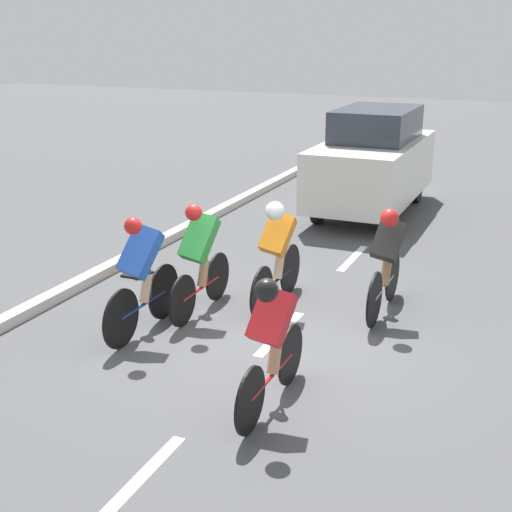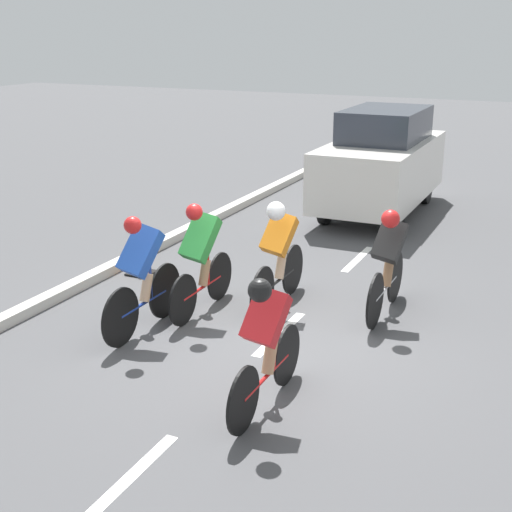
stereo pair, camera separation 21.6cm
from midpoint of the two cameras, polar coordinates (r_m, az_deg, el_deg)
ground_plane at (r=8.61m, az=0.95°, el=-6.50°), size 60.00×60.00×0.00m
lane_stripe_near at (r=6.23m, az=-10.46°, el=-17.25°), size 0.12×1.40×0.01m
lane_stripe_mid at (r=8.70m, az=1.22°, el=-6.20°), size 0.12×1.40×0.01m
lane_stripe_far at (r=11.53m, az=7.22°, el=-0.16°), size 0.12×1.40×0.01m
curb at (r=10.22m, az=-15.65°, el=-2.72°), size 0.20×24.41×0.14m
cyclist_red at (r=6.74m, az=0.30°, el=-6.61°), size 0.39×1.68×1.45m
cyclist_black at (r=9.10m, az=9.74°, el=-0.20°), size 0.41×1.69×1.47m
cyclist_orange at (r=9.20m, az=1.01°, el=0.46°), size 0.41×1.72×1.50m
cyclist_green at (r=9.02m, az=-5.22°, el=0.03°), size 0.41×1.64×1.53m
cyclist_blue at (r=8.52m, az=-9.88°, el=-1.34°), size 0.44×1.67×1.53m
support_car at (r=14.27m, az=8.90°, el=7.51°), size 1.70×3.95×2.04m
traffic_cone at (r=10.77m, az=-10.11°, el=-0.32°), size 0.36×0.36×0.49m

